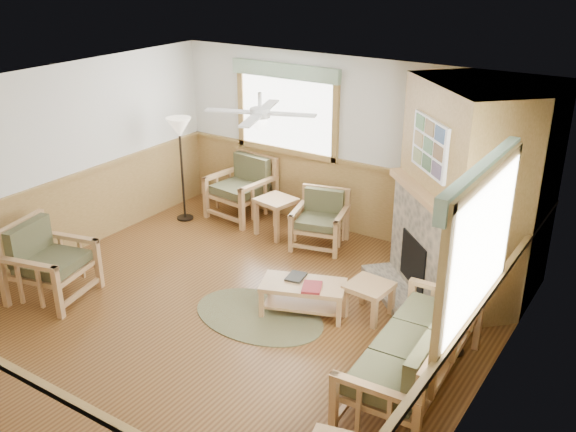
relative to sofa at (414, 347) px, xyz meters
The scene contains 22 objects.
floor 2.45m from the sofa, behind, with size 6.00×6.00×0.01m, color brown.
ceiling 3.27m from the sofa, behind, with size 6.00×6.00×0.01m, color white.
wall_back 4.00m from the sofa, 127.98° to the left, with size 6.00×0.02×2.70m, color white.
wall_left 5.47m from the sofa, behind, with size 0.02×6.00×2.70m, color white.
wall_right 1.06m from the sofa, ahead, with size 0.02×6.00×2.70m, color white.
wainscot 2.40m from the sofa, behind, with size 6.00×6.00×1.10m, color olive, non-canonical shape.
fireplace 2.33m from the sofa, 99.39° to the left, with size 2.20×2.20×2.70m, color olive, non-canonical shape.
window_back 5.07m from the sofa, 139.07° to the left, with size 1.90×0.16×1.50m, color white, non-canonical shape.
window_right 2.13m from the sofa, 12.46° to the right, with size 0.16×1.90×1.50m, color white, non-canonical shape.
ceiling_fan 3.05m from the sofa, 169.84° to the left, with size 1.24×1.24×0.36m, color white, non-canonical shape.
sofa is the anchor object (origin of this frame).
armchair_back_left 4.90m from the sofa, 147.58° to the left, with size 0.88×0.88×0.99m, color tan, non-canonical shape.
armchair_back_right 3.42m from the sofa, 136.44° to the left, with size 0.73×0.73×0.82m, color tan, non-canonical shape.
armchair_left 4.61m from the sofa, behind, with size 0.88×0.88×0.99m, color tan, non-canonical shape.
coffee_table 1.81m from the sofa, 159.81° to the left, with size 1.01×0.50×0.40m, color tan, non-canonical shape.
end_table_chairs 4.01m from the sofa, 144.14° to the left, with size 0.53×0.51×0.59m, color tan, non-canonical shape.
footstool 1.42m from the sofa, 134.75° to the left, with size 0.49×0.49×0.43m, color tan, non-canonical shape.
braided_rug 2.15m from the sofa, behind, with size 1.69×1.69×0.01m, color brown.
floor_lamp_left 5.26m from the sofa, 157.24° to the left, with size 0.39×0.39×1.70m, color black, non-canonical shape.
floor_lamp_right 0.88m from the sofa, 79.77° to the left, with size 0.35×0.35×1.52m, color black, non-canonical shape.
book_red 1.63m from the sofa, 159.64° to the left, with size 0.22×0.30×0.03m, color maroon.
book_dark 1.95m from the sofa, 159.41° to the left, with size 0.20×0.27×0.03m, color black.
Camera 1 is at (4.28, -5.23, 4.15)m, focal length 40.00 mm.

